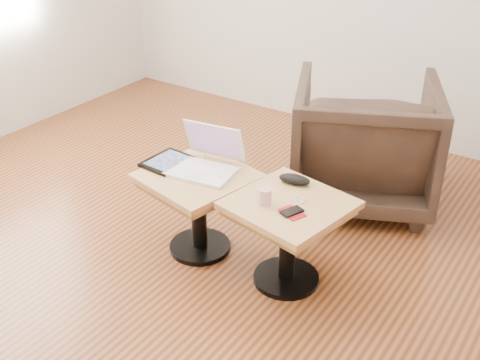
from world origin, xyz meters
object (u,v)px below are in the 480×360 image
Objects in this scene: side_table_left at (198,194)px; side_table_right at (289,223)px; laptop at (206,162)px; armchair at (364,142)px; striped_cup at (265,196)px.

side_table_right is (0.54, 0.03, 0.00)m from side_table_left.
laptop is 1.08m from armchair.
striped_cup reaches higher than side_table_right.
armchair reaches higher than laptop.
striped_cup is 0.10× the size of armchair.
armchair is at bearing 102.94° from side_table_right.
side_table_left is 0.18m from laptop.
side_table_right is 7.31× the size of striped_cup.
side_table_left is 0.48m from striped_cup.
laptop is 0.44× the size of armchair.
striped_cup is at bearing 4.68° from side_table_left.
armchair reaches higher than side_table_right.
armchair is (0.05, 1.08, -0.12)m from striped_cup.
striped_cup reaches higher than side_table_left.
side_table_right is 1.60× the size of laptop.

